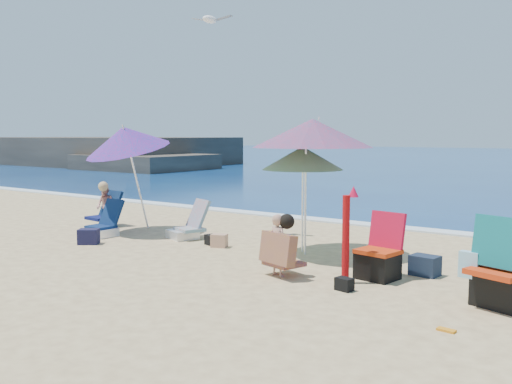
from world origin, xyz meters
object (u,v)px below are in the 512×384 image
Objects in this scene: chair_navy at (104,226)px; camp_chair_right at (501,274)px; umbrella_striped at (302,158)px; person_left at (105,206)px; umbrella_turquoise at (312,133)px; camp_chair_left at (379,259)px; chair_rainbow at (188,228)px; person_center at (279,246)px; furled_umbrella at (347,230)px; umbrella_blue at (126,139)px; seagull at (210,19)px.

camp_chair_right reaches higher than chair_navy.
person_left is (-5.17, -0.13, -1.21)m from umbrella_striped.
camp_chair_left is (1.66, -0.92, -1.82)m from umbrella_turquoise.
person_left is at bearing 173.21° from camp_chair_left.
camp_chair_left is 0.93× the size of person_left.
chair_rainbow is 0.94× the size of person_center.
chair_rainbow is (1.61, 0.79, 0.01)m from chair_navy.
furled_umbrella reaches higher than chair_navy.
camp_chair_left is at bearing -5.06° from umbrella_blue.
seagull reaches higher than person_left.
camp_chair_right is 7.53m from seagull.
chair_navy is 0.86× the size of seagull.
furled_umbrella is 5.84m from chair_navy.
person_left is 1.20× the size of seagull.
chair_navy is 4.88m from person_center.
person_center reaches higher than chair_rainbow.
furled_umbrella is 4.41m from chair_rainbow.
umbrella_blue is at bearing -174.85° from umbrella_turquoise.
chair_rainbow is at bearing -99.29° from seagull.
chair_navy is at bearing -179.85° from camp_chair_left.
person_center is (4.71, -1.26, -1.55)m from umbrella_blue.
umbrella_striped is 2.20× the size of chair_rainbow.
umbrella_blue is 7.94m from camp_chair_right.
chair_navy is (-4.40, -0.93, -1.92)m from umbrella_turquoise.
person_center is at bearing -15.15° from person_left.
chair_navy is (-0.10, -0.54, -1.80)m from umbrella_blue.
seagull reaches higher than umbrella_striped.
chair_navy is 7.83m from camp_chair_right.
umbrella_turquoise reaches higher than person_center.
person_left is (-7.05, 0.84, 0.18)m from camp_chair_left.
seagull is (1.61, 0.87, 2.41)m from umbrella_blue.
umbrella_striped is 4.54m from chair_navy.
furled_umbrella is 6.92m from person_left.
person_left is (-1.09, 0.31, -1.53)m from umbrella_blue.
seagull reaches higher than umbrella_blue.
umbrella_striped reaches higher than camp_chair_right.
furled_umbrella is 1.59× the size of seagull.
umbrella_striped reaches higher than person_center.
umbrella_striped is (-0.22, 0.05, -0.43)m from umbrella_turquoise.
seagull is (-2.69, 0.49, 2.30)m from umbrella_turquoise.
umbrella_striped is 1.99× the size of camp_chair_left.
camp_chair_right is at bearing -20.79° from umbrella_striped.
camp_chair_right is (3.64, -1.38, -1.27)m from umbrella_striped.
umbrella_blue reaches higher than umbrella_turquoise.
camp_chair_left is (6.06, 0.02, 0.09)m from chair_navy.
person_left is at bearing 164.04° from umbrella_blue.
camp_chair_right is at bearing 2.14° from furled_umbrella.
chair_rainbow is at bearing -1.36° from person_left.
furled_umbrella reaches higher than camp_chair_right.
furled_umbrella is 2.06m from camp_chair_right.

